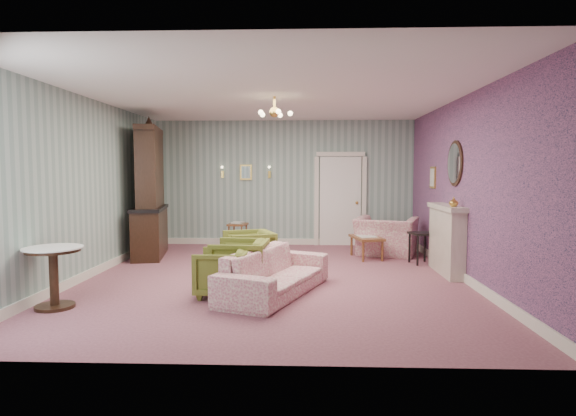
{
  "coord_description": "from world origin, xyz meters",
  "views": [
    {
      "loc": [
        0.5,
        -7.55,
        1.71
      ],
      "look_at": [
        0.2,
        0.4,
        1.1
      ],
      "focal_mm": 29.5,
      "sensor_mm": 36.0,
      "label": 1
    }
  ],
  "objects_px": {
    "olive_chair_a": "(222,270)",
    "wingback_chair": "(386,230)",
    "olive_chair_c": "(249,249)",
    "pedestal_table": "(54,277)",
    "coffee_table": "(366,247)",
    "fireplace": "(446,239)",
    "olive_chair_b": "(240,261)",
    "dresser": "(149,188)",
    "sofa_chintz": "(275,264)",
    "side_table_black": "(421,248)"
  },
  "relations": [
    {
      "from": "olive_chair_a",
      "to": "wingback_chair",
      "type": "bearing_deg",
      "value": 141.14
    },
    {
      "from": "olive_chair_c",
      "to": "pedestal_table",
      "type": "relative_size",
      "value": 1.01
    },
    {
      "from": "olive_chair_c",
      "to": "coffee_table",
      "type": "xyz_separation_m",
      "value": [
        2.17,
        1.42,
        -0.18
      ]
    },
    {
      "from": "wingback_chair",
      "to": "fireplace",
      "type": "xyz_separation_m",
      "value": [
        0.7,
        -1.77,
        0.06
      ]
    },
    {
      "from": "wingback_chair",
      "to": "pedestal_table",
      "type": "relative_size",
      "value": 1.52
    },
    {
      "from": "wingback_chair",
      "to": "fireplace",
      "type": "bearing_deg",
      "value": 131.53
    },
    {
      "from": "wingback_chair",
      "to": "pedestal_table",
      "type": "bearing_deg",
      "value": 59.67
    },
    {
      "from": "olive_chair_a",
      "to": "olive_chair_b",
      "type": "bearing_deg",
      "value": 158.98
    },
    {
      "from": "olive_chair_b",
      "to": "wingback_chair",
      "type": "bearing_deg",
      "value": 141.33
    },
    {
      "from": "wingback_chair",
      "to": "olive_chair_a",
      "type": "bearing_deg",
      "value": 69.84
    },
    {
      "from": "olive_chair_a",
      "to": "wingback_chair",
      "type": "distance_m",
      "value": 4.36
    },
    {
      "from": "dresser",
      "to": "coffee_table",
      "type": "xyz_separation_m",
      "value": [
        4.35,
        -0.07,
        -1.16
      ]
    },
    {
      "from": "pedestal_table",
      "to": "dresser",
      "type": "bearing_deg",
      "value": 90.0
    },
    {
      "from": "sofa_chintz",
      "to": "dresser",
      "type": "relative_size",
      "value": 0.78
    },
    {
      "from": "olive_chair_c",
      "to": "side_table_black",
      "type": "xyz_separation_m",
      "value": [
        3.11,
        0.85,
        -0.1
      ]
    },
    {
      "from": "sofa_chintz",
      "to": "coffee_table",
      "type": "xyz_separation_m",
      "value": [
        1.63,
        2.81,
        -0.2
      ]
    },
    {
      "from": "dresser",
      "to": "fireplace",
      "type": "distance_m",
      "value": 5.75
    },
    {
      "from": "olive_chair_a",
      "to": "coffee_table",
      "type": "distance_m",
      "value": 3.77
    },
    {
      "from": "sofa_chintz",
      "to": "fireplace",
      "type": "xyz_separation_m",
      "value": [
        2.79,
        1.43,
        0.16
      ]
    },
    {
      "from": "sofa_chintz",
      "to": "fireplace",
      "type": "bearing_deg",
      "value": -41.28
    },
    {
      "from": "wingback_chair",
      "to": "side_table_black",
      "type": "bearing_deg",
      "value": 136.56
    },
    {
      "from": "pedestal_table",
      "to": "sofa_chintz",
      "type": "bearing_deg",
      "value": 16.47
    },
    {
      "from": "sofa_chintz",
      "to": "wingback_chair",
      "type": "xyz_separation_m",
      "value": [
        2.08,
        3.2,
        0.1
      ]
    },
    {
      "from": "fireplace",
      "to": "side_table_black",
      "type": "bearing_deg",
      "value": 105.12
    },
    {
      "from": "olive_chair_a",
      "to": "wingback_chair",
      "type": "relative_size",
      "value": 0.6
    },
    {
      "from": "olive_chair_c",
      "to": "sofa_chintz",
      "type": "height_order",
      "value": "sofa_chintz"
    },
    {
      "from": "wingback_chair",
      "to": "fireplace",
      "type": "relative_size",
      "value": 0.85
    },
    {
      "from": "sofa_chintz",
      "to": "side_table_black",
      "type": "distance_m",
      "value": 3.41
    },
    {
      "from": "dresser",
      "to": "coffee_table",
      "type": "bearing_deg",
      "value": -11.63
    },
    {
      "from": "dresser",
      "to": "pedestal_table",
      "type": "height_order",
      "value": "dresser"
    },
    {
      "from": "olive_chair_b",
      "to": "wingback_chair",
      "type": "distance_m",
      "value": 3.91
    },
    {
      "from": "olive_chair_a",
      "to": "fireplace",
      "type": "bearing_deg",
      "value": 115.2
    },
    {
      "from": "wingback_chair",
      "to": "side_table_black",
      "type": "distance_m",
      "value": 1.11
    },
    {
      "from": "sofa_chintz",
      "to": "fireplace",
      "type": "relative_size",
      "value": 1.53
    },
    {
      "from": "side_table_black",
      "to": "pedestal_table",
      "type": "distance_m",
      "value": 6.1
    },
    {
      "from": "olive_chair_b",
      "to": "fireplace",
      "type": "distance_m",
      "value": 3.52
    },
    {
      "from": "coffee_table",
      "to": "sofa_chintz",
      "type": "bearing_deg",
      "value": -120.15
    },
    {
      "from": "wingback_chair",
      "to": "side_table_black",
      "type": "height_order",
      "value": "wingback_chair"
    },
    {
      "from": "olive_chair_a",
      "to": "dresser",
      "type": "bearing_deg",
      "value": -145.24
    },
    {
      "from": "sofa_chintz",
      "to": "olive_chair_a",
      "type": "bearing_deg",
      "value": 122.21
    },
    {
      "from": "olive_chair_b",
      "to": "side_table_black",
      "type": "height_order",
      "value": "olive_chair_b"
    },
    {
      "from": "wingback_chair",
      "to": "pedestal_table",
      "type": "distance_m",
      "value": 6.26
    },
    {
      "from": "olive_chair_a",
      "to": "dresser",
      "type": "relative_size",
      "value": 0.26
    },
    {
      "from": "dresser",
      "to": "side_table_black",
      "type": "distance_m",
      "value": 5.44
    },
    {
      "from": "coffee_table",
      "to": "fireplace",
      "type": "bearing_deg",
      "value": -49.97
    },
    {
      "from": "sofa_chintz",
      "to": "dresser",
      "type": "height_order",
      "value": "dresser"
    },
    {
      "from": "wingback_chair",
      "to": "olive_chair_b",
      "type": "bearing_deg",
      "value": 67.74
    },
    {
      "from": "olive_chair_a",
      "to": "olive_chair_b",
      "type": "height_order",
      "value": "olive_chair_b"
    },
    {
      "from": "dresser",
      "to": "coffee_table",
      "type": "relative_size",
      "value": 3.2
    },
    {
      "from": "wingback_chair",
      "to": "coffee_table",
      "type": "distance_m",
      "value": 0.67
    }
  ]
}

